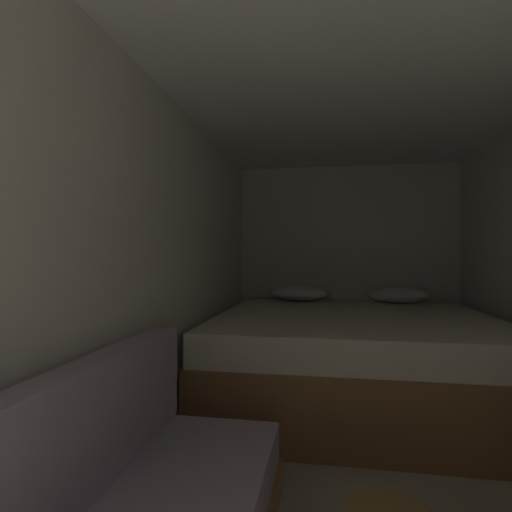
% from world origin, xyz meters
% --- Properties ---
extents(ground_plane, '(6.66, 6.66, 0.00)m').
position_xyz_m(ground_plane, '(0.00, 1.54, 0.00)').
color(ground_plane, '#A39984').
extents(wall_back, '(2.34, 0.05, 2.10)m').
position_xyz_m(wall_back, '(0.00, 3.89, 1.05)').
color(wall_back, silver).
rests_on(wall_back, ground).
extents(wall_left, '(0.05, 4.66, 2.10)m').
position_xyz_m(wall_left, '(-1.15, 1.54, 1.05)').
color(wall_left, silver).
rests_on(wall_left, ground).
extents(ceiling_slab, '(2.34, 4.66, 0.05)m').
position_xyz_m(ceiling_slab, '(0.00, 1.54, 2.12)').
color(ceiling_slab, white).
rests_on(ceiling_slab, wall_left).
extents(bed, '(2.12, 2.06, 0.85)m').
position_xyz_m(bed, '(0.00, 2.80, 0.35)').
color(bed, olive).
rests_on(bed, ground).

